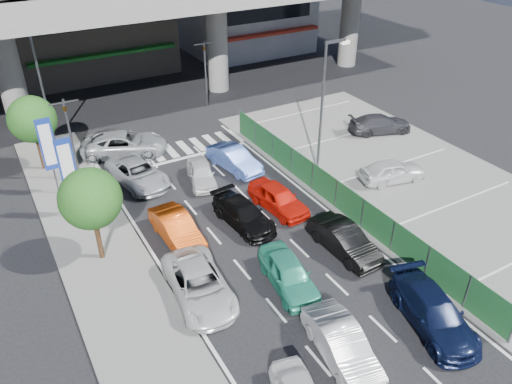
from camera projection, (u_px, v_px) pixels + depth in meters
ground at (271, 259)px, 23.81m from camera, size 120.00×120.00×0.00m
parking_lot at (411, 181)px, 29.92m from camera, size 12.00×28.00×0.06m
sidewalk_left at (103, 258)px, 23.78m from camera, size 4.00×30.00×0.12m
fence_run at (348, 203)px, 26.31m from camera, size 0.16×22.00×1.80m
traffic_light_left at (67, 120)px, 27.97m from camera, size 1.60×1.24×5.20m
traffic_light_right at (205, 58)px, 38.08m from camera, size 1.60×1.24×5.20m
street_lamp_right at (325, 97)px, 28.76m from camera, size 1.65×0.22×8.00m
street_lamp_left at (42, 76)px, 31.91m from camera, size 1.65×0.22×8.00m
signboard_near at (68, 168)px, 25.06m from camera, size 0.80×0.14×4.70m
signboard_far at (48, 147)px, 27.10m from camera, size 0.80×0.14×4.70m
tree_near at (90, 199)px, 22.02m from camera, size 2.80×2.80×4.80m
tree_far at (32, 120)px, 29.43m from camera, size 2.80×2.80×4.80m
hatch_white_back_mid at (342, 345)px, 18.48m from camera, size 2.08×4.36×1.38m
minivan_navy_back at (434, 312)px, 19.88m from camera, size 3.09×5.09×1.38m
sedan_white_mid_left at (199, 284)px, 21.27m from camera, size 2.73×5.10×1.36m
taxi_teal_mid at (289, 273)px, 21.87m from camera, size 2.21×4.25×1.38m
hatch_black_mid_right at (344, 240)px, 23.91m from camera, size 1.58×4.23×1.38m
taxi_orange_left at (177, 229)px, 24.69m from camera, size 1.61×4.24×1.38m
sedan_black_mid at (243, 214)px, 25.91m from camera, size 2.17×4.45×1.25m
taxi_orange_right at (278, 198)px, 27.09m from camera, size 2.08×4.21×1.38m
wagon_silver_front_left at (138, 173)px, 29.48m from camera, size 3.11×5.15×1.34m
sedan_white_front_mid at (201, 173)px, 29.57m from camera, size 2.31×3.85×1.23m
kei_truck_front_right at (234, 159)px, 30.96m from camera, size 2.16×4.38×1.38m
crossing_wagon_silver at (124, 144)px, 32.58m from camera, size 6.01×4.32×1.52m
parked_sedan_white at (393, 171)px, 29.59m from camera, size 4.21×2.37×1.35m
parked_sedan_dgrey at (380, 124)px, 35.45m from camera, size 4.79×3.13×1.29m
traffic_cone at (326, 190)px, 28.36m from camera, size 0.38×0.38×0.72m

